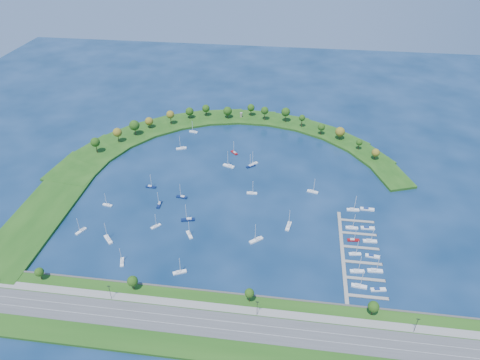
# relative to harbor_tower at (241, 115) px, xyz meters

# --- Properties ---
(ground) EXTENTS (700.00, 700.00, 0.00)m
(ground) POSITION_rel_harbor_tower_xyz_m (8.66, -116.13, -4.31)
(ground) COLOR #072241
(ground) RESTS_ON ground
(south_shoreline) EXTENTS (420.00, 43.10, 11.60)m
(south_shoreline) POSITION_rel_harbor_tower_xyz_m (8.69, -239.02, -3.32)
(south_shoreline) COLOR #1D4A13
(south_shoreline) RESTS_ON ground
(breakwater) EXTENTS (286.74, 247.64, 2.00)m
(breakwater) POSITION_rel_harbor_tower_xyz_m (-37.67, -67.42, -3.32)
(breakwater) COLOR #1D4A13
(breakwater) RESTS_ON ground
(breakwater_trees) EXTENTS (238.24, 95.04, 14.53)m
(breakwater_trees) POSITION_rel_harbor_tower_xyz_m (-15.07, -29.06, 6.39)
(breakwater_trees) COLOR #382314
(breakwater_trees) RESTS_ON breakwater
(harbor_tower) EXTENTS (2.60, 2.60, 4.52)m
(harbor_tower) POSITION_rel_harbor_tower_xyz_m (0.00, 0.00, 0.00)
(harbor_tower) COLOR gray
(harbor_tower) RESTS_ON breakwater
(dock_system) EXTENTS (24.28, 82.00, 1.60)m
(dock_system) POSITION_rel_harbor_tower_xyz_m (93.96, -177.13, -3.96)
(dock_system) COLOR gray
(dock_system) RESTS_ON ground
(moored_boat_0) EXTENTS (8.20, 3.84, 11.62)m
(moored_boat_0) POSITION_rel_harbor_tower_xyz_m (-40.19, -33.53, -3.42)
(moored_boat_0) COLOR white
(moored_boat_0) RESTS_ON ground
(moored_boat_1) EXTENTS (6.21, 6.55, 10.38)m
(moored_boat_1) POSITION_rel_harbor_tower_xyz_m (-35.67, -167.90, -3.45)
(moored_boat_1) COLOR white
(moored_boat_1) RESTS_ON ground
(moored_boat_2) EXTENTS (2.50, 8.19, 11.95)m
(moored_boat_2) POSITION_rel_harbor_tower_xyz_m (-40.11, -144.45, -3.41)
(moored_boat_2) COLOR #0B1944
(moored_boat_2) RESTS_ON ground
(moored_boat_3) EXTENTS (7.38, 3.26, 10.49)m
(moored_boat_3) POSITION_rel_harbor_tower_xyz_m (-76.56, -149.85, -3.45)
(moored_boat_3) COLOR white
(moored_boat_3) RESTS_ON ground
(moored_boat_4) EXTENTS (7.93, 2.56, 11.52)m
(moored_boat_4) POSITION_rel_harbor_tower_xyz_m (-52.68, -124.05, -3.42)
(moored_boat_4) COLOR #0B1944
(moored_boat_4) RESTS_ON ground
(moored_boat_5) EXTENTS (9.07, 5.66, 12.93)m
(moored_boat_5) POSITION_rel_harbor_tower_xyz_m (-43.85, -64.79, -3.38)
(moored_boat_5) COLOR white
(moored_boat_5) RESTS_ON ground
(moored_boat_6) EXTENTS (4.12, 9.43, 13.42)m
(moored_boat_6) POSITION_rel_harbor_tower_xyz_m (52.38, -156.14, -3.36)
(moored_boat_6) COLOR white
(moored_boat_6) RESTS_ON ground
(moored_boat_7) EXTENTS (5.98, 7.97, 11.68)m
(moored_boat_7) POSITION_rel_harbor_tower_xyz_m (-11.44, -173.11, -3.42)
(moored_boat_7) COLOR white
(moored_boat_7) RESTS_ON ground
(moored_boat_8) EXTENTS (9.60, 4.73, 13.60)m
(moored_boat_8) POSITION_rel_harbor_tower_xyz_m (-15.88, -158.34, -3.36)
(moored_boat_8) COLOR #0B1944
(moored_boat_8) RESTS_ON ground
(moored_boat_9) EXTENTS (5.56, 8.16, 11.75)m
(moored_boat_9) POSITION_rel_harbor_tower_xyz_m (-83.10, -179.07, -3.41)
(moored_boat_9) COLOR white
(moored_boat_9) RESTS_ON ground
(moored_boat_10) EXTENTS (8.26, 3.25, 11.82)m
(moored_boat_10) POSITION_rel_harbor_tower_xyz_m (-26.33, -133.57, -3.41)
(moored_boat_10) COLOR #0B1944
(moored_boat_10) RESTS_ON ground
(moored_boat_11) EXTENTS (8.24, 5.42, 11.81)m
(moored_boat_11) POSITION_rel_harbor_tower_xyz_m (-9.63, -206.17, -3.41)
(moored_boat_11) COLOR white
(moored_boat_11) RESTS_ON ground
(moored_boat_12) EXTENTS (7.76, 6.76, 11.87)m
(moored_boat_12) POSITION_rel_harbor_tower_xyz_m (19.12, -85.08, -3.41)
(moored_boat_12) COLOR #0B1944
(moored_boat_12) RESTS_ON ground
(moored_boat_13) EXTENTS (7.80, 2.50, 11.34)m
(moored_boat_13) POSITION_rel_harbor_tower_xyz_m (23.94, -121.96, -3.43)
(moored_boat_13) COLOR white
(moored_boat_13) RESTS_ON ground
(moored_boat_14) EXTENTS (10.00, 5.80, 14.19)m
(moored_boat_14) POSITION_rel_harbor_tower_xyz_m (1.37, -87.51, -3.34)
(moored_boat_14) COLOR white
(moored_boat_14) RESTS_ON ground
(moored_boat_15) EXTENTS (8.24, 8.57, 13.66)m
(moored_boat_15) POSITION_rel_harbor_tower_xyz_m (-62.07, -184.61, -3.36)
(moored_boat_15) COLOR white
(moored_boat_15) RESTS_ON ground
(moored_boat_16) EXTENTS (9.00, 8.12, 13.96)m
(moored_boat_16) POSITION_rel_harbor_tower_xyz_m (32.38, -172.57, -3.35)
(moored_boat_16) COLOR white
(moored_boat_16) RESTS_ON ground
(moored_boat_17) EXTENTS (6.87, 7.03, 11.29)m
(moored_boat_17) POSITION_rel_harbor_tower_xyz_m (2.68, -65.91, -3.43)
(moored_boat_17) COLOR maroon
(moored_boat_17) RESTS_ON ground
(moored_boat_18) EXTENTS (7.54, 8.18, 12.80)m
(moored_boat_18) POSITION_rel_harbor_tower_xyz_m (20.76, -82.15, -3.38)
(moored_boat_18) COLOR white
(moored_boat_18) RESTS_ON ground
(moored_boat_19) EXTENTS (8.49, 4.25, 12.02)m
(moored_boat_19) POSITION_rel_harbor_tower_xyz_m (68.58, -114.14, -3.41)
(moored_boat_19) COLOR white
(moored_boat_19) RESTS_ON ground
(moored_boat_20) EXTENTS (4.30, 7.70, 10.91)m
(moored_boat_20) POSITION_rel_harbor_tower_xyz_m (-46.15, -202.73, -3.44)
(moored_boat_20) COLOR white
(moored_boat_20) RESTS_ON ground
(docked_boat_0) EXTENTS (8.94, 3.38, 12.82)m
(docked_boat_0) POSITION_rel_harbor_tower_xyz_m (94.17, -203.05, -3.38)
(docked_boat_0) COLOR white
(docked_boat_0) RESTS_ON ground
(docked_boat_1) EXTENTS (8.89, 3.85, 1.76)m
(docked_boat_1) POSITION_rel_harbor_tower_xyz_m (104.64, -204.25, -3.67)
(docked_boat_1) COLOR white
(docked_boat_1) RESTS_ON ground
(docked_boat_2) EXTENTS (8.64, 3.28, 12.39)m
(docked_boat_2) POSITION_rel_harbor_tower_xyz_m (94.17, -191.54, -3.40)
(docked_boat_2) COLOR white
(docked_boat_2) RESTS_ON ground
(docked_boat_3) EXTENTS (9.03, 2.84, 13.15)m
(docked_boat_3) POSITION_rel_harbor_tower_xyz_m (104.66, -189.77, -3.37)
(docked_boat_3) COLOR white
(docked_boat_3) RESTS_ON ground
(docked_boat_4) EXTENTS (7.72, 3.08, 11.04)m
(docked_boat_4) POSITION_rel_harbor_tower_xyz_m (94.19, -176.89, -3.43)
(docked_boat_4) COLOR white
(docked_boat_4) RESTS_ON ground
(docked_boat_5) EXTENTS (8.93, 3.40, 1.78)m
(docked_boat_5) POSITION_rel_harbor_tower_xyz_m (104.63, -177.51, -3.66)
(docked_boat_5) COLOR white
(docked_boat_5) RESTS_ON ground
(docked_boat_6) EXTENTS (7.82, 2.79, 11.26)m
(docked_boat_6) POSITION_rel_harbor_tower_xyz_m (94.19, -164.17, -3.43)
(docked_boat_6) COLOR maroon
(docked_boat_6) RESTS_ON ground
(docked_boat_7) EXTENTS (8.95, 2.93, 12.98)m
(docked_boat_7) POSITION_rel_harbor_tower_xyz_m (104.67, -163.86, -3.38)
(docked_boat_7) COLOR white
(docked_boat_7) RESTS_ON ground
(docked_boat_8) EXTENTS (8.17, 2.36, 11.98)m
(docked_boat_8) POSITION_rel_harbor_tower_xyz_m (94.18, -152.15, -3.41)
(docked_boat_8) COLOR white
(docked_boat_8) RESTS_ON ground
(docked_boat_9) EXTENTS (9.26, 2.90, 1.87)m
(docked_boat_9) POSITION_rel_harbor_tower_xyz_m (104.63, -151.00, -3.63)
(docked_boat_9) COLOR white
(docked_boat_9) RESTS_ON ground
(docked_boat_10) EXTENTS (8.77, 2.94, 12.69)m
(docked_boat_10) POSITION_rel_harbor_tower_xyz_m (96.57, -132.41, -3.39)
(docked_boat_10) COLOR white
(docked_boat_10) RESTS_ON ground
(docked_boat_11) EXTENTS (9.72, 3.06, 1.96)m
(docked_boat_11) POSITION_rel_harbor_tower_xyz_m (106.52, -130.39, -3.59)
(docked_boat_11) COLOR white
(docked_boat_11) RESTS_ON ground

